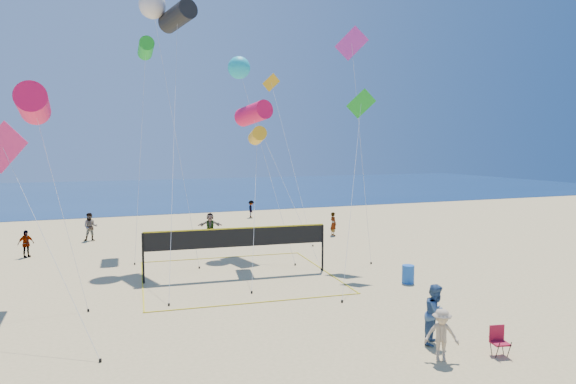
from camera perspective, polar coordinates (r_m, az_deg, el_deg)
name	(u,v)px	position (r m, az deg, el deg)	size (l,w,h in m)	color
ocean	(138,192)	(72.44, -16.35, 0.02)	(140.00, 50.00, 0.03)	navy
bystander_a	(436,314)	(17.09, 16.12, -12.89)	(0.92, 0.71, 1.88)	#33527F
bystander_b	(442,335)	(15.94, 16.70, -14.95)	(0.98, 0.56, 1.51)	tan
far_person_0	(26,244)	(32.13, -27.11, -5.14)	(0.90, 0.37, 1.53)	gray
far_person_1	(210,226)	(34.74, -8.65, -3.73)	(1.60, 0.51, 1.73)	gray
far_person_2	(333,224)	(35.66, 5.05, -3.55)	(0.60, 0.39, 1.63)	gray
far_person_3	(90,227)	(35.96, -21.10, -3.64)	(0.89, 0.70, 1.84)	gray
far_person_4	(251,209)	(44.63, -4.10, -1.90)	(0.96, 0.55, 1.48)	gray
camp_chair	(499,339)	(16.95, 22.35, -14.86)	(0.54, 0.65, 0.96)	maroon
trash_barrel	(408,274)	(24.04, 13.20, -8.89)	(0.55, 0.55, 0.82)	blue
volleyball_net	(237,243)	(24.44, -5.66, -5.68)	(9.44, 9.30, 2.35)	black
kite_0	(33,104)	(22.70, -26.46, 8.75)	(2.45, 3.91, 8.59)	#EB104B
kite_1	(177,17)	(29.86, -12.18, 18.52)	(2.94, 10.37, 13.88)	black
kite_2	(257,136)	(27.10, -3.44, 6.24)	(2.61, 6.60, 7.21)	gold
kite_3	(6,155)	(20.09, -28.84, 3.66)	(3.79, 5.38, 7.04)	#F4286F
kite_4	(360,114)	(25.60, 8.02, 8.56)	(4.26, 5.26, 9.03)	green
kite_5	(353,54)	(29.25, 7.19, 15.01)	(1.67, 2.88, 12.72)	#BD2E9E
kite_6	(152,5)	(30.69, -14.84, 19.40)	(2.36, 4.94, 14.57)	silver
kite_7	(239,68)	(31.52, -5.46, 13.57)	(2.09, 6.47, 11.50)	#1BBDCD
kite_8	(146,48)	(33.25, -15.52, 15.11)	(1.86, 6.26, 12.64)	green
kite_9	(274,95)	(38.52, -1.54, 10.78)	(1.41, 8.40, 11.63)	gold
kite_10	(253,114)	(30.27, -3.87, 8.69)	(2.55, 7.49, 8.80)	#EB104B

